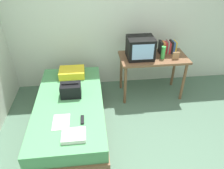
{
  "coord_description": "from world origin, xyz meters",
  "views": [
    {
      "loc": [
        -0.5,
        -1.79,
        2.42
      ],
      "look_at": [
        -0.18,
        1.04,
        0.53
      ],
      "focal_mm": 34.34,
      "sensor_mm": 36.0,
      "label": 1
    }
  ],
  "objects_px": {
    "tv": "(140,48)",
    "pillow": "(72,73)",
    "desk": "(153,62)",
    "bed": "(71,114)",
    "picture_frame": "(176,56)",
    "book_row": "(167,47)",
    "folded_towel": "(74,135)",
    "remote_dark": "(82,120)",
    "magazine": "(61,122)",
    "handbag": "(71,90)",
    "water_bottle": "(163,53)"
  },
  "relations": [
    {
      "from": "water_bottle",
      "to": "book_row",
      "type": "relative_size",
      "value": 0.73
    },
    {
      "from": "pillow",
      "to": "water_bottle",
      "type": "bearing_deg",
      "value": -1.83
    },
    {
      "from": "tv",
      "to": "handbag",
      "type": "xyz_separation_m",
      "value": [
        -1.16,
        -0.61,
        -0.35
      ]
    },
    {
      "from": "tv",
      "to": "magazine",
      "type": "relative_size",
      "value": 1.52
    },
    {
      "from": "tv",
      "to": "pillow",
      "type": "xyz_separation_m",
      "value": [
        -1.17,
        -0.03,
        -0.39
      ]
    },
    {
      "from": "tv",
      "to": "pillow",
      "type": "relative_size",
      "value": 1.04
    },
    {
      "from": "water_bottle",
      "to": "pillow",
      "type": "bearing_deg",
      "value": 178.17
    },
    {
      "from": "desk",
      "to": "tv",
      "type": "relative_size",
      "value": 2.64
    },
    {
      "from": "handbag",
      "to": "magazine",
      "type": "distance_m",
      "value": 0.58
    },
    {
      "from": "picture_frame",
      "to": "magazine",
      "type": "distance_m",
      "value": 2.15
    },
    {
      "from": "pillow",
      "to": "handbag",
      "type": "bearing_deg",
      "value": -88.78
    },
    {
      "from": "desk",
      "to": "water_bottle",
      "type": "distance_m",
      "value": 0.26
    },
    {
      "from": "book_row",
      "to": "magazine",
      "type": "height_order",
      "value": "book_row"
    },
    {
      "from": "pillow",
      "to": "remote_dark",
      "type": "xyz_separation_m",
      "value": [
        0.18,
        -1.14,
        -0.05
      ]
    },
    {
      "from": "book_row",
      "to": "handbag",
      "type": "distance_m",
      "value": 1.87
    },
    {
      "from": "magazine",
      "to": "folded_towel",
      "type": "bearing_deg",
      "value": -57.57
    },
    {
      "from": "water_bottle",
      "to": "remote_dark",
      "type": "distance_m",
      "value": 1.79
    },
    {
      "from": "bed",
      "to": "magazine",
      "type": "relative_size",
      "value": 6.9
    },
    {
      "from": "bed",
      "to": "magazine",
      "type": "distance_m",
      "value": 0.52
    },
    {
      "from": "water_bottle",
      "to": "tv",
      "type": "bearing_deg",
      "value": 168.48
    },
    {
      "from": "bed",
      "to": "tv",
      "type": "relative_size",
      "value": 4.55
    },
    {
      "from": "water_bottle",
      "to": "remote_dark",
      "type": "bearing_deg",
      "value": -141.49
    },
    {
      "from": "magazine",
      "to": "handbag",
      "type": "bearing_deg",
      "value": 79.49
    },
    {
      "from": "water_bottle",
      "to": "pillow",
      "type": "xyz_separation_m",
      "value": [
        -1.55,
        0.05,
        -0.31
      ]
    },
    {
      "from": "pillow",
      "to": "magazine",
      "type": "bearing_deg",
      "value": -94.61
    },
    {
      "from": "water_bottle",
      "to": "handbag",
      "type": "relative_size",
      "value": 0.72
    },
    {
      "from": "water_bottle",
      "to": "folded_towel",
      "type": "bearing_deg",
      "value": -137.03
    },
    {
      "from": "pillow",
      "to": "magazine",
      "type": "height_order",
      "value": "pillow"
    },
    {
      "from": "water_bottle",
      "to": "pillow",
      "type": "relative_size",
      "value": 0.51
    },
    {
      "from": "tv",
      "to": "remote_dark",
      "type": "xyz_separation_m",
      "value": [
        -0.99,
        -1.17,
        -0.44
      ]
    },
    {
      "from": "picture_frame",
      "to": "tv",
      "type": "bearing_deg",
      "value": 167.76
    },
    {
      "from": "handbag",
      "to": "tv",
      "type": "bearing_deg",
      "value": 27.75
    },
    {
      "from": "desk",
      "to": "book_row",
      "type": "relative_size",
      "value": 3.94
    },
    {
      "from": "bed",
      "to": "tv",
      "type": "distance_m",
      "value": 1.56
    },
    {
      "from": "picture_frame",
      "to": "folded_towel",
      "type": "xyz_separation_m",
      "value": [
        -1.68,
        -1.31,
        -0.31
      ]
    },
    {
      "from": "remote_dark",
      "to": "magazine",
      "type": "bearing_deg",
      "value": -178.78
    },
    {
      "from": "picture_frame",
      "to": "pillow",
      "type": "relative_size",
      "value": 0.3
    },
    {
      "from": "desk",
      "to": "pillow",
      "type": "bearing_deg",
      "value": -178.36
    },
    {
      "from": "tv",
      "to": "water_bottle",
      "type": "bearing_deg",
      "value": -11.52
    },
    {
      "from": "bed",
      "to": "tv",
      "type": "bearing_deg",
      "value": 31.43
    },
    {
      "from": "book_row",
      "to": "pillow",
      "type": "height_order",
      "value": "book_row"
    },
    {
      "from": "remote_dark",
      "to": "water_bottle",
      "type": "bearing_deg",
      "value": 38.51
    },
    {
      "from": "bed",
      "to": "pillow",
      "type": "bearing_deg",
      "value": 88.46
    },
    {
      "from": "bed",
      "to": "magazine",
      "type": "bearing_deg",
      "value": -99.36
    },
    {
      "from": "tv",
      "to": "picture_frame",
      "type": "distance_m",
      "value": 0.61
    },
    {
      "from": "book_row",
      "to": "water_bottle",
      "type": "bearing_deg",
      "value": -123.26
    },
    {
      "from": "book_row",
      "to": "handbag",
      "type": "height_order",
      "value": "book_row"
    },
    {
      "from": "book_row",
      "to": "folded_towel",
      "type": "distance_m",
      "value": 2.3
    },
    {
      "from": "handbag",
      "to": "book_row",
      "type": "bearing_deg",
      "value": 24.32
    },
    {
      "from": "bed",
      "to": "folded_towel",
      "type": "height_order",
      "value": "folded_towel"
    }
  ]
}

